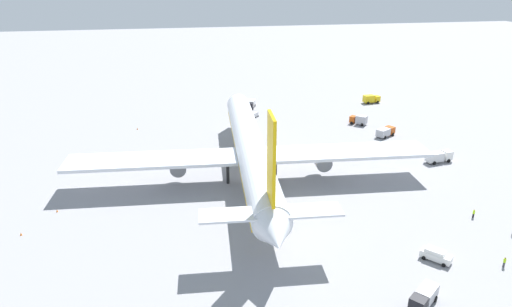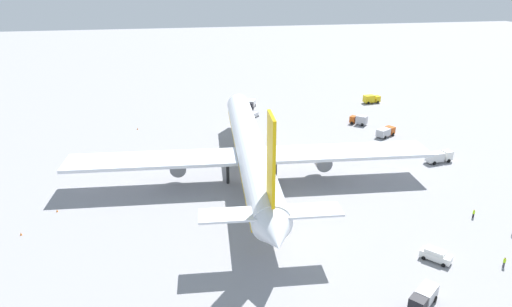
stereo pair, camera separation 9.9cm
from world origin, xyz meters
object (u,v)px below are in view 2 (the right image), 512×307
at_px(traffic_cone_2, 137,129).
at_px(traffic_cone_1, 57,211).
at_px(service_truck_4, 371,99).
at_px(traffic_cone_0, 21,234).
at_px(service_truck_1, 251,104).
at_px(service_van, 436,255).
at_px(ground_worker_0, 474,214).
at_px(service_truck_2, 386,132).
at_px(service_truck_5, 359,120).
at_px(ground_worker_2, 504,262).
at_px(airliner, 251,149).
at_px(service_truck_0, 439,156).
at_px(service_truck_3, 423,298).
at_px(baggage_cart_0, 255,115).

bearing_deg(traffic_cone_2, traffic_cone_1, 165.06).
bearing_deg(service_truck_4, traffic_cone_0, 125.75).
height_order(service_truck_1, traffic_cone_0, service_truck_1).
bearing_deg(service_truck_4, service_van, 161.93).
relative_size(service_van, traffic_cone_0, 8.72).
relative_size(traffic_cone_0, traffic_cone_1, 1.00).
xyz_separation_m(service_van, ground_worker_0, (11.06, -14.50, -0.14)).
distance_m(service_truck_2, traffic_cone_2, 71.47).
relative_size(service_truck_5, ground_worker_2, 2.95).
distance_m(service_truck_5, traffic_cone_0, 95.64).
bearing_deg(traffic_cone_1, service_van, -114.12).
bearing_deg(airliner, service_truck_1, -10.09).
xyz_separation_m(airliner, traffic_cone_2, (39.50, 26.79, -6.74)).
relative_size(service_truck_2, service_truck_5, 1.25).
xyz_separation_m(traffic_cone_0, traffic_cone_2, (55.32, -17.17, 0.00)).
distance_m(service_truck_2, ground_worker_2, 60.87).
bearing_deg(ground_worker_0, service_truck_4, -10.68).
xyz_separation_m(service_truck_0, traffic_cone_1, (-8.63, 85.93, -1.22)).
distance_m(ground_worker_2, traffic_cone_0, 80.66).
bearing_deg(service_truck_3, service_truck_0, -33.50).
relative_size(service_truck_3, service_truck_5, 1.14).
bearing_deg(service_truck_0, service_truck_3, 146.50).
xyz_separation_m(service_truck_1, baggage_cart_0, (-10.51, 0.46, -0.63)).
distance_m(service_truck_3, service_truck_5, 80.83).
height_order(service_truck_5, service_van, service_truck_5).
distance_m(service_van, baggage_cart_0, 82.54).
bearing_deg(baggage_cart_0, service_truck_0, -140.29).
relative_size(service_truck_0, service_truck_5, 1.31).
relative_size(airliner, service_truck_1, 11.20).
height_order(service_truck_2, ground_worker_0, service_truck_2).
relative_size(traffic_cone_1, traffic_cone_2, 1.00).
height_order(service_truck_0, service_truck_4, service_truck_4).
bearing_deg(service_truck_2, service_van, 161.78).
xyz_separation_m(airliner, service_truck_4, (53.87, -52.83, -5.45)).
height_order(ground_worker_0, ground_worker_2, ground_worker_2).
height_order(ground_worker_0, traffic_cone_0, ground_worker_0).
distance_m(airliner, service_truck_0, 46.74).
xyz_separation_m(service_truck_3, ground_worker_2, (5.72, -17.12, -0.47)).
bearing_deg(ground_worker_2, service_truck_5, -4.78).
relative_size(service_truck_2, service_truck_3, 1.10).
height_order(service_truck_4, traffic_cone_2, service_truck_4).
bearing_deg(ground_worker_2, service_van, 69.29).
bearing_deg(baggage_cart_0, ground_worker_2, -164.50).
xyz_separation_m(baggage_cart_0, traffic_cone_2, (-5.51, 36.21, -0.56)).
height_order(traffic_cone_1, traffic_cone_2, same).
height_order(service_truck_5, baggage_cart_0, service_truck_5).
distance_m(baggage_cart_0, ground_worker_2, 88.18).
bearing_deg(ground_worker_2, traffic_cone_2, 36.96).
distance_m(service_truck_5, baggage_cart_0, 32.40).
bearing_deg(traffic_cone_1, airliner, -78.34).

